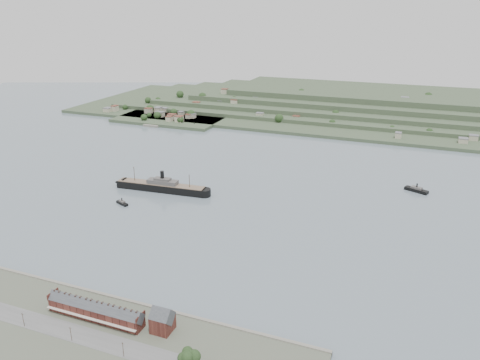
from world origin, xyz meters
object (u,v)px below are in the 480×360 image
(tugboat, at_px, (122,203))
(fig_tree, at_px, (189,358))
(terrace_row, at_px, (96,310))
(gabled_building, at_px, (162,320))
(steamship, at_px, (159,186))

(tugboat, height_order, fig_tree, fig_tree)
(terrace_row, distance_m, tugboat, 154.96)
(terrace_row, relative_size, gabled_building, 3.95)
(tugboat, bearing_deg, fig_tree, -47.03)
(tugboat, xyz_separation_m, fig_tree, (139.45, -149.70, 7.37))
(steamship, relative_size, fig_tree, 8.45)
(steamship, relative_size, tugboat, 7.09)
(terrace_row, xyz_separation_m, steamship, (-64.62, 172.53, -2.68))
(steamship, bearing_deg, tugboat, -108.09)
(fig_tree, bearing_deg, steamship, 124.04)
(terrace_row, height_order, tugboat, terrace_row)
(gabled_building, distance_m, tugboat, 173.65)
(gabled_building, height_order, tugboat, gabled_building)
(terrace_row, relative_size, fig_tree, 5.00)
(gabled_building, relative_size, steamship, 0.15)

